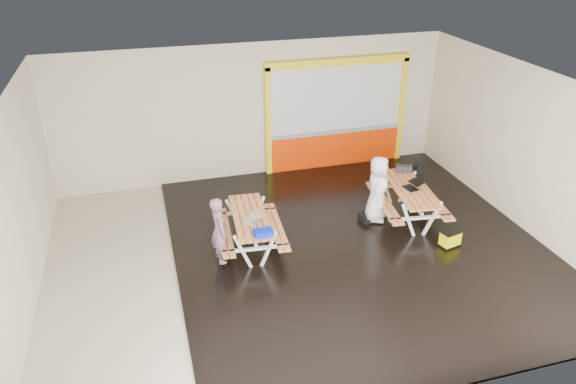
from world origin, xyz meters
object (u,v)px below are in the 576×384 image
object	(u,v)px
laptop_left	(252,219)
backpack	(418,172)
person_left	(219,230)
picnic_table_left	(250,223)
blue_pouch	(263,233)
picnic_table_right	(409,195)
toolbox	(404,169)
laptop_right	(413,186)
fluke_bag	(450,239)
person_right	(378,189)
dark_case	(369,217)

from	to	relation	value
laptop_left	backpack	distance (m)	4.47
person_left	picnic_table_left	bearing A→B (deg)	-63.08
blue_pouch	picnic_table_right	bearing A→B (deg)	15.40
blue_pouch	toolbox	size ratio (longest dim) A/B	0.86
laptop_right	fluke_bag	distance (m)	1.46
laptop_left	laptop_right	bearing A→B (deg)	5.66
backpack	fluke_bag	distance (m)	2.21
blue_pouch	backpack	distance (m)	4.58
picnic_table_left	backpack	distance (m)	4.42
person_right	fluke_bag	distance (m)	1.86
person_right	fluke_bag	xyz separation A→B (m)	(1.05, -1.40, -0.62)
person_left	backpack	bearing A→B (deg)	-78.99
laptop_left	toolbox	distance (m)	4.10
blue_pouch	fluke_bag	xyz separation A→B (m)	(3.90, -0.34, -0.60)
person_left	laptop_left	bearing A→B (deg)	-76.80
person_left	dark_case	xyz separation A→B (m)	(3.51, 0.75, -0.68)
picnic_table_right	laptop_left	size ratio (longest dim) A/B	6.04
backpack	person_right	bearing A→B (deg)	-152.53
picnic_table_right	dark_case	distance (m)	1.00
picnic_table_left	dark_case	bearing A→B (deg)	6.49
blue_pouch	toolbox	xyz separation A→B (m)	(3.84, 1.77, 0.07)
laptop_left	laptop_right	size ratio (longest dim) A/B	0.84
blue_pouch	fluke_bag	bearing A→B (deg)	-4.99
toolbox	fluke_bag	size ratio (longest dim) A/B	0.87
picnic_table_right	person_right	distance (m)	0.78
person_left	person_right	size ratio (longest dim) A/B	0.91
picnic_table_right	person_left	xyz separation A→B (m)	(-4.37, -0.63, 0.19)
laptop_left	backpack	xyz separation A→B (m)	(4.31, 1.20, -0.08)
backpack	picnic_table_left	bearing A→B (deg)	-167.02
picnic_table_left	backpack	size ratio (longest dim) A/B	4.59
backpack	fluke_bag	bearing A→B (deg)	-98.72
picnic_table_right	blue_pouch	world-z (taller)	blue_pouch
laptop_right	person_right	bearing A→B (deg)	171.92
person_left	laptop_right	xyz separation A→B (m)	(4.42, 0.60, 0.06)
laptop_left	person_left	bearing A→B (deg)	-161.92
laptop_right	fluke_bag	xyz separation A→B (m)	(0.26, -1.29, -0.64)
backpack	fluke_bag	size ratio (longest dim) A/B	0.94
laptop_right	dark_case	size ratio (longest dim) A/B	1.02
laptop_left	fluke_bag	distance (m)	4.13
picnic_table_left	fluke_bag	bearing A→B (deg)	-15.80
person_right	backpack	bearing A→B (deg)	-36.13
picnic_table_left	picnic_table_right	bearing A→B (deg)	3.13
laptop_left	backpack	bearing A→B (deg)	15.54
picnic_table_right	toolbox	xyz separation A→B (m)	(0.25, 0.79, 0.27)
laptop_right	backpack	distance (m)	1.02
picnic_table_left	dark_case	xyz separation A→B (m)	(2.81, 0.32, -0.47)
person_left	fluke_bag	size ratio (longest dim) A/B	2.94
person_right	fluke_bag	size ratio (longest dim) A/B	3.22
picnic_table_right	person_right	world-z (taller)	person_right
picnic_table_left	dark_case	world-z (taller)	picnic_table_left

